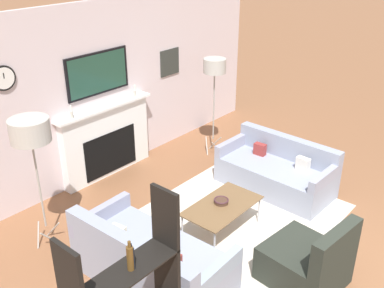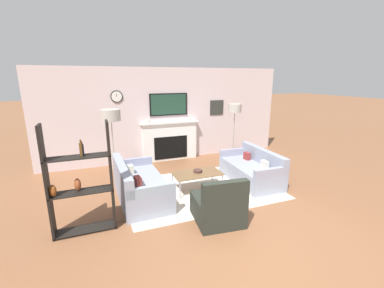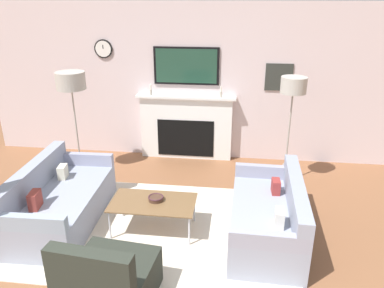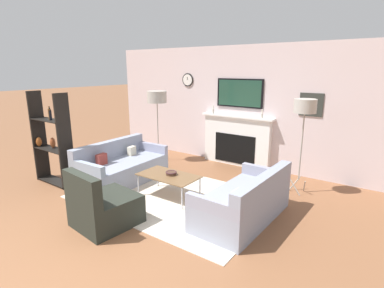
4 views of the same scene
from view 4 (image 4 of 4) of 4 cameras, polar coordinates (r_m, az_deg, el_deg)
The scene contains 11 objects.
ground_plane at distance 4.12m, azimuth -23.51°, elevation -19.33°, with size 60.00×60.00×0.00m, color brown.
fireplace_wall at distance 6.96m, azimuth 9.01°, elevation 5.93°, with size 7.28×0.28×2.70m.
area_rug at distance 5.33m, azimuth -3.40°, elevation -10.08°, with size 3.29×2.30×0.01m.
couch_left at distance 6.11m, azimuth -13.32°, elevation -4.45°, with size 0.93×1.79×0.79m.
couch_right at distance 4.57m, azimuth 10.01°, elevation -10.90°, with size 0.87×1.72×0.76m.
armchair at distance 4.53m, azimuth -16.54°, elevation -11.51°, with size 0.85×0.89×0.85m.
coffee_table at distance 5.21m, azimuth -4.50°, elevation -6.19°, with size 1.05×0.59×0.41m.
decorative_bowl at distance 5.20m, azimuth -3.99°, elevation -5.54°, with size 0.19×0.19×0.06m.
floor_lamp_left at distance 7.12m, azimuth -6.70°, elevation 8.76°, with size 0.46×0.46×1.69m.
floor_lamp_right at distance 5.47m, azimuth 20.73°, elevation 6.47°, with size 0.37×0.37×1.70m.
shelf_unit at distance 6.34m, azimuth -25.23°, elevation 0.48°, with size 0.95×0.28×1.78m.
Camera 4 is at (3.07, -1.64, 2.19)m, focal length 28.00 mm.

